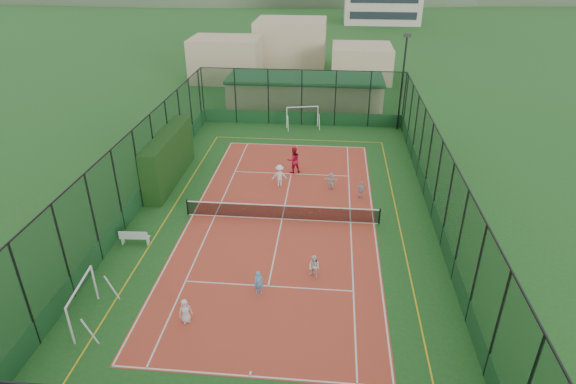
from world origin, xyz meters
name	(u,v)px	position (x,y,z in m)	size (l,w,h in m)	color
ground	(282,219)	(0.00, 0.00, 0.00)	(300.00, 300.00, 0.00)	#1C531F
court_slab	(282,219)	(0.00, 0.00, 0.01)	(11.17, 23.97, 0.01)	#B83C28
tennis_net	(282,212)	(0.00, 0.00, 0.53)	(11.67, 0.12, 1.06)	black
perimeter_fence	(282,182)	(0.00, 0.00, 2.50)	(18.12, 34.12, 5.00)	#113417
floodlight_ne	(402,83)	(8.60, 16.60, 4.12)	(0.60, 0.26, 8.25)	black
clubhouse	(305,93)	(0.00, 22.00, 1.57)	(15.20, 7.20, 3.15)	tan
hedge_left	(169,157)	(-8.30, 4.65, 1.71)	(1.17, 7.83, 3.43)	black
white_bench	(135,237)	(-7.80, -3.38, 0.45)	(1.60, 0.44, 0.90)	white
futsal_goal_near	(83,303)	(-7.69, -9.47, 0.94)	(0.85, 2.92, 1.88)	white
futsal_goal_far	(302,117)	(0.12, 16.37, 0.94)	(2.90, 0.84, 1.87)	white
child_near_left	(185,311)	(-3.28, -9.16, 0.60)	(0.57, 0.37, 1.17)	white
child_near_mid	(259,283)	(-0.37, -6.95, 0.62)	(0.44, 0.29, 1.21)	#53AEED
child_near_right	(314,267)	(2.17, -5.46, 0.63)	(0.61, 0.47, 1.25)	white
child_far_left	(279,176)	(-0.62, 4.35, 0.80)	(1.02, 0.59, 1.58)	white
child_far_right	(361,190)	(4.83, 3.15, 0.61)	(0.70, 0.29, 1.20)	silver
child_far_back	(331,181)	(2.87, 4.30, 0.59)	(1.08, 0.34, 1.16)	silver
coach	(294,160)	(0.15, 6.67, 0.98)	(0.95, 0.74, 1.95)	#B4132E
tennis_balls	(291,209)	(0.43, 1.22, 0.04)	(5.61, 0.79, 0.07)	#CCE033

